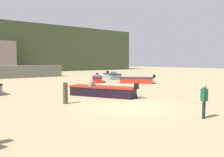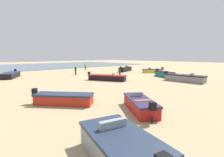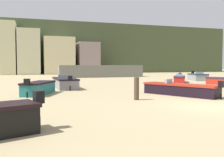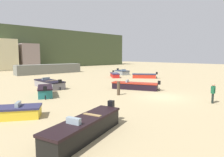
# 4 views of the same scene
# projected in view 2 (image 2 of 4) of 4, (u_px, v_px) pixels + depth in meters

# --- Properties ---
(ground_plane) EXTENTS (160.00, 160.00, 0.00)m
(ground_plane) POSITION_uv_depth(u_px,v_px,m) (94.00, 77.00, 26.63)
(ground_plane) COLOR tan
(tidal_water) EXTENTS (80.00, 36.00, 0.06)m
(tidal_water) POSITION_uv_depth(u_px,v_px,m) (25.00, 66.00, 52.48)
(tidal_water) COLOR slate
(tidal_water) RESTS_ON ground
(boat_grey_0) EXTENTS (1.83, 5.24, 1.22)m
(boat_grey_0) POSITION_uv_depth(u_px,v_px,m) (185.00, 78.00, 21.62)
(boat_grey_0) COLOR gray
(boat_grey_0) RESTS_ON ground
(boat_red_1) EXTENTS (3.54, 3.86, 1.08)m
(boat_red_1) POSITION_uv_depth(u_px,v_px,m) (64.00, 99.00, 11.46)
(boat_red_1) COLOR red
(boat_red_1) RESTS_ON ground
(boat_black_2) EXTENTS (3.54, 5.25, 1.11)m
(boat_black_2) POSITION_uv_depth(u_px,v_px,m) (107.00, 77.00, 22.61)
(boat_black_2) COLOR black
(boat_black_2) RESTS_ON ground
(boat_teal_3) EXTENTS (2.59, 3.82, 1.21)m
(boat_teal_3) POSITION_uv_depth(u_px,v_px,m) (164.00, 74.00, 26.28)
(boat_teal_3) COLOR #206B6D
(boat_teal_3) RESTS_ON ground
(boat_yellow_4) EXTENTS (4.18, 3.25, 1.05)m
(boat_yellow_4) POSITION_uv_depth(u_px,v_px,m) (153.00, 71.00, 33.15)
(boat_yellow_4) COLOR gold
(boat_yellow_4) RESTS_ON ground
(boat_black_5) EXTENTS (5.14, 2.82, 1.24)m
(boat_black_5) POSITION_uv_depth(u_px,v_px,m) (125.00, 69.00, 35.75)
(boat_black_5) COLOR black
(boat_black_5) RESTS_ON ground
(boat_black_6) EXTENTS (3.62, 4.80, 1.17)m
(boat_black_6) POSITION_uv_depth(u_px,v_px,m) (11.00, 75.00, 25.23)
(boat_black_6) COLOR black
(boat_black_6) RESTS_ON ground
(boat_grey_7) EXTENTS (2.55, 3.73, 1.20)m
(boat_grey_7) POSITION_uv_depth(u_px,v_px,m) (121.00, 147.00, 5.26)
(boat_grey_7) COLOR gray
(boat_grey_7) RESTS_ON ground
(boat_red_8) EXTENTS (3.06, 3.65, 1.08)m
(boat_red_8) POSITION_uv_depth(u_px,v_px,m) (140.00, 104.00, 10.09)
(boat_red_8) COLOR red
(boat_red_8) RESTS_ON ground
(mooring_post_near_water) EXTENTS (0.30, 0.30, 1.34)m
(mooring_post_near_water) POSITION_uv_depth(u_px,v_px,m) (120.00, 73.00, 25.85)
(mooring_post_near_water) COLOR #4A3B2C
(mooring_post_near_water) RESTS_ON ground
(beach_walker_foreground) EXTENTS (0.51, 0.46, 1.62)m
(beach_walker_foreground) POSITION_uv_depth(u_px,v_px,m) (76.00, 70.00, 28.91)
(beach_walker_foreground) COLOR black
(beach_walker_foreground) RESTS_ON ground
(beach_walker_distant) EXTENTS (0.53, 0.42, 1.62)m
(beach_walker_distant) POSITION_uv_depth(u_px,v_px,m) (85.00, 66.00, 39.51)
(beach_walker_distant) COLOR black
(beach_walker_distant) RESTS_ON ground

